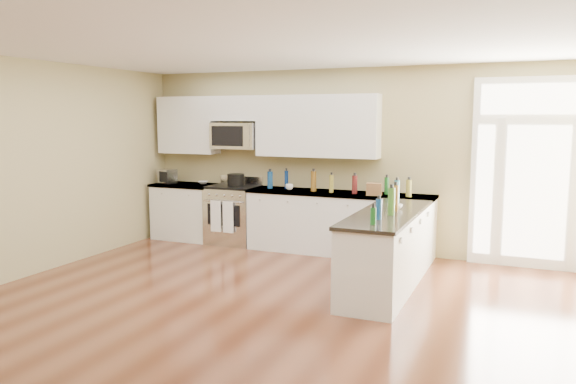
{
  "coord_description": "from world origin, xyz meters",
  "views": [
    {
      "loc": [
        2.41,
        -4.29,
        2.06
      ],
      "look_at": [
        -0.27,
        2.0,
        1.15
      ],
      "focal_mm": 35.0,
      "sensor_mm": 36.0,
      "label": 1
    }
  ],
  "objects": [
    {
      "name": "bowl_peninsula",
      "position": [
        0.95,
        2.49,
        0.97
      ],
      "size": [
        0.23,
        0.23,
        0.06
      ],
      "primitive_type": "imported",
      "rotation": [
        0.0,
        0.0,
        -0.3
      ],
      "color": "white",
      "rests_on": "peninsula_cabinet"
    },
    {
      "name": "cardboard_box",
      "position": [
        0.41,
        3.58,
        1.03
      ],
      "size": [
        0.24,
        0.19,
        0.17
      ],
      "primitive_type": "cube",
      "rotation": [
        0.0,
        0.0,
        0.16
      ],
      "color": "brown",
      "rests_on": "back_cabinet_right"
    },
    {
      "name": "upper_cabinet_left",
      "position": [
        -2.88,
        3.83,
        1.93
      ],
      "size": [
        1.04,
        0.33,
        0.95
      ],
      "primitive_type": "cube",
      "color": "silver",
      "rests_on": "room_shell"
    },
    {
      "name": "room_shell",
      "position": [
        0.0,
        0.0,
        1.71
      ],
      "size": [
        8.0,
        8.0,
        8.0
      ],
      "color": "tan",
      "rests_on": "ground"
    },
    {
      "name": "counter_bottles",
      "position": [
        0.26,
        3.07,
        1.08
      ],
      "size": [
        2.39,
        2.43,
        0.32
      ],
      "color": "#19591E",
      "rests_on": "back_cabinet_right"
    },
    {
      "name": "entry_door",
      "position": [
        2.55,
        3.95,
        1.3
      ],
      "size": [
        1.7,
        0.1,
        2.6
      ],
      "color": "white",
      "rests_on": "ground"
    },
    {
      "name": "back_cabinet_left",
      "position": [
        -2.87,
        3.69,
        0.44
      ],
      "size": [
        1.1,
        0.66,
        0.94
      ],
      "color": "silver",
      "rests_on": "ground"
    },
    {
      "name": "ground",
      "position": [
        0.0,
        0.0,
        0.0
      ],
      "size": [
        8.0,
        8.0,
        0.0
      ],
      "primitive_type": "plane",
      "color": "#4F2716"
    },
    {
      "name": "kitchen_range",
      "position": [
        -1.96,
        3.69,
        0.48
      ],
      "size": [
        0.79,
        0.7,
        1.08
      ],
      "color": "silver",
      "rests_on": "ground"
    },
    {
      "name": "microwave",
      "position": [
        -1.95,
        3.8,
        1.76
      ],
      "size": [
        0.78,
        0.41,
        0.42
      ],
      "color": "silver",
      "rests_on": "room_shell"
    },
    {
      "name": "back_cabinet_right",
      "position": [
        -0.16,
        3.69,
        0.44
      ],
      "size": [
        2.85,
        0.66,
        0.94
      ],
      "color": "silver",
      "rests_on": "ground"
    },
    {
      "name": "upper_cabinet_short",
      "position": [
        -1.95,
        3.83,
        2.2
      ],
      "size": [
        0.82,
        0.33,
        0.4
      ],
      "primitive_type": "cube",
      "color": "silver",
      "rests_on": "room_shell"
    },
    {
      "name": "cup_counter",
      "position": [
        -0.96,
        3.66,
        0.99
      ],
      "size": [
        0.12,
        0.12,
        0.09
      ],
      "primitive_type": "imported",
      "rotation": [
        0.0,
        0.0,
        -0.03
      ],
      "color": "white",
      "rests_on": "back_cabinet_right"
    },
    {
      "name": "stockpot",
      "position": [
        -1.91,
        3.68,
        1.06
      ],
      "size": [
        0.32,
        0.32,
        0.21
      ],
      "primitive_type": "cylinder",
      "rotation": [
        0.0,
        0.0,
        0.16
      ],
      "color": "black",
      "rests_on": "kitchen_range"
    },
    {
      "name": "peninsula_cabinet",
      "position": [
        0.93,
        2.24,
        0.43
      ],
      "size": [
        0.69,
        2.32,
        0.94
      ],
      "color": "silver",
      "rests_on": "ground"
    },
    {
      "name": "toaster_oven",
      "position": [
        -3.21,
        3.65,
        1.06
      ],
      "size": [
        0.34,
        0.31,
        0.24
      ],
      "primitive_type": "cube",
      "rotation": [
        0.0,
        0.0,
        -0.37
      ],
      "color": "silver",
      "rests_on": "back_cabinet_left"
    },
    {
      "name": "bowl_left",
      "position": [
        -2.61,
        3.83,
        0.96
      ],
      "size": [
        0.23,
        0.23,
        0.04
      ],
      "primitive_type": "imported",
      "rotation": [
        0.0,
        0.0,
        0.36
      ],
      "color": "white",
      "rests_on": "back_cabinet_left"
    },
    {
      "name": "upper_cabinet_right",
      "position": [
        -0.57,
        3.83,
        1.93
      ],
      "size": [
        1.94,
        0.33,
        0.95
      ],
      "primitive_type": "cube",
      "color": "silver",
      "rests_on": "room_shell"
    }
  ]
}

